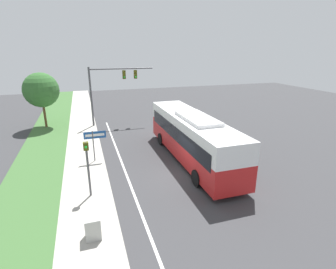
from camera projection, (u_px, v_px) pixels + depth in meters
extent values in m
plane|color=#38383A|center=(183.00, 175.00, 17.44)|extent=(80.00, 80.00, 0.00)
cube|color=#ADA89E|center=(87.00, 189.00, 15.59)|extent=(2.80, 80.00, 0.12)
cube|color=#3D6633|center=(27.00, 199.00, 14.65)|extent=(3.60, 80.00, 0.10)
cube|color=silver|center=(130.00, 184.00, 16.37)|extent=(0.14, 30.00, 0.01)
cube|color=red|center=(191.00, 145.00, 19.58)|extent=(2.58, 12.32, 1.64)
cube|color=white|center=(192.00, 126.00, 19.11)|extent=(2.58, 12.32, 1.34)
cube|color=black|center=(192.00, 132.00, 19.26)|extent=(2.62, 11.33, 1.02)
cube|color=white|center=(197.00, 118.00, 18.03)|extent=(1.80, 4.31, 0.24)
cylinder|color=black|center=(161.00, 139.00, 22.87)|extent=(0.28, 1.05, 1.05)
cylinder|color=black|center=(187.00, 136.00, 23.60)|extent=(0.28, 1.05, 1.05)
cylinder|color=black|center=(197.00, 178.00, 15.97)|extent=(0.28, 1.05, 1.05)
cylinder|color=black|center=(232.00, 172.00, 16.70)|extent=(0.28, 1.05, 1.05)
cylinder|color=#4C4C51|center=(91.00, 98.00, 27.45)|extent=(0.20, 0.20, 6.29)
cylinder|color=#4C4C51|center=(122.00, 69.00, 27.53)|extent=(6.68, 0.14, 0.14)
cube|color=#47470F|center=(124.00, 75.00, 27.79)|extent=(0.32, 0.28, 0.90)
sphere|color=#1ED838|center=(124.00, 77.00, 27.71)|extent=(0.18, 0.18, 0.18)
cube|color=#47470F|center=(135.00, 74.00, 28.15)|extent=(0.32, 0.28, 0.90)
sphere|color=#1ED838|center=(136.00, 77.00, 28.07)|extent=(0.18, 0.18, 0.18)
cylinder|color=#4C4C51|center=(88.00, 171.00, 14.38)|extent=(0.12, 0.12, 3.31)
cube|color=#47470F|center=(86.00, 146.00, 13.94)|extent=(0.28, 0.24, 0.44)
sphere|color=#1ED838|center=(86.00, 147.00, 13.80)|extent=(0.14, 0.14, 0.14)
cylinder|color=#4C4C51|center=(94.00, 147.00, 19.13)|extent=(0.08, 0.08, 2.42)
cube|color=#19478C|center=(95.00, 135.00, 18.90)|extent=(1.57, 0.03, 0.53)
cube|color=white|center=(95.00, 135.00, 18.88)|extent=(1.33, 0.01, 0.18)
cube|color=#A8A8A3|center=(93.00, 228.00, 11.37)|extent=(0.67, 0.61, 1.00)
cylinder|color=brown|center=(45.00, 114.00, 27.55)|extent=(0.24, 0.24, 2.86)
sphere|color=#33662D|center=(41.00, 90.00, 26.77)|extent=(3.53, 3.53, 3.53)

